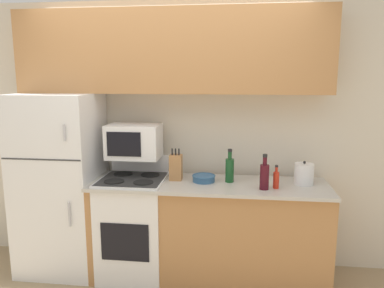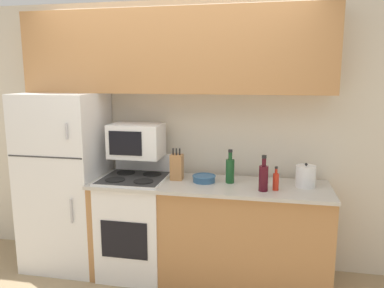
{
  "view_description": "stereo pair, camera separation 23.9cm",
  "coord_description": "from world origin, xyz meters",
  "px_view_note": "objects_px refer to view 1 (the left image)",
  "views": [
    {
      "loc": [
        0.61,
        -2.92,
        1.85
      ],
      "look_at": [
        0.22,
        0.26,
        1.27
      ],
      "focal_mm": 35.0,
      "sensor_mm": 36.0,
      "label": 1
    },
    {
      "loc": [
        0.84,
        -2.88,
        1.85
      ],
      "look_at": [
        0.22,
        0.26,
        1.27
      ],
      "focal_mm": 35.0,
      "sensor_mm": 36.0,
      "label": 2
    }
  ],
  "objects_px": {
    "microwave": "(134,141)",
    "knife_block": "(176,167)",
    "refrigerator": "(61,183)",
    "bowl": "(204,178)",
    "bottle_wine_red": "(264,176)",
    "bottle_hot_sauce": "(276,179)",
    "stove": "(134,225)",
    "bottle_wine_green": "(230,169)",
    "kettle": "(304,174)"
  },
  "relations": [
    {
      "from": "bottle_wine_red",
      "to": "bottle_wine_green",
      "type": "xyz_separation_m",
      "value": [
        -0.29,
        0.19,
        0.0
      ]
    },
    {
      "from": "knife_block",
      "to": "kettle",
      "type": "bearing_deg",
      "value": -0.22
    },
    {
      "from": "refrigerator",
      "to": "microwave",
      "type": "bearing_deg",
      "value": 6.42
    },
    {
      "from": "kettle",
      "to": "bottle_wine_red",
      "type": "bearing_deg",
      "value": -151.6
    },
    {
      "from": "knife_block",
      "to": "kettle",
      "type": "height_order",
      "value": "knife_block"
    },
    {
      "from": "microwave",
      "to": "bowl",
      "type": "distance_m",
      "value": 0.73
    },
    {
      "from": "bowl",
      "to": "kettle",
      "type": "distance_m",
      "value": 0.88
    },
    {
      "from": "knife_block",
      "to": "bottle_wine_red",
      "type": "distance_m",
      "value": 0.8
    },
    {
      "from": "refrigerator",
      "to": "bowl",
      "type": "relative_size",
      "value": 8.04
    },
    {
      "from": "bowl",
      "to": "bottle_wine_red",
      "type": "relative_size",
      "value": 0.7
    },
    {
      "from": "bottle_wine_red",
      "to": "refrigerator",
      "type": "bearing_deg",
      "value": 174.64
    },
    {
      "from": "stove",
      "to": "bottle_hot_sauce",
      "type": "bearing_deg",
      "value": -4.3
    },
    {
      "from": "refrigerator",
      "to": "bottle_hot_sauce",
      "type": "distance_m",
      "value": 2.0
    },
    {
      "from": "bowl",
      "to": "bottle_wine_green",
      "type": "height_order",
      "value": "bottle_wine_green"
    },
    {
      "from": "kettle",
      "to": "bowl",
      "type": "bearing_deg",
      "value": -178.73
    },
    {
      "from": "refrigerator",
      "to": "bottle_wine_green",
      "type": "distance_m",
      "value": 1.61
    },
    {
      "from": "refrigerator",
      "to": "bottle_wine_green",
      "type": "xyz_separation_m",
      "value": [
        1.59,
        0.01,
        0.19
      ]
    },
    {
      "from": "stove",
      "to": "microwave",
      "type": "xyz_separation_m",
      "value": [
        -0.01,
        0.12,
        0.77
      ]
    },
    {
      "from": "refrigerator",
      "to": "kettle",
      "type": "bearing_deg",
      "value": 0.34
    },
    {
      "from": "bottle_hot_sauce",
      "to": "bottle_wine_red",
      "type": "height_order",
      "value": "bottle_wine_red"
    },
    {
      "from": "bottle_hot_sauce",
      "to": "bottle_wine_green",
      "type": "distance_m",
      "value": 0.42
    },
    {
      "from": "microwave",
      "to": "knife_block",
      "type": "height_order",
      "value": "microwave"
    },
    {
      "from": "bowl",
      "to": "bottle_hot_sauce",
      "type": "relative_size",
      "value": 1.05
    },
    {
      "from": "stove",
      "to": "knife_block",
      "type": "xyz_separation_m",
      "value": [
        0.39,
        0.06,
        0.55
      ]
    },
    {
      "from": "microwave",
      "to": "bottle_wine_green",
      "type": "relative_size",
      "value": 1.61
    },
    {
      "from": "stove",
      "to": "bottle_wine_red",
      "type": "distance_m",
      "value": 1.3
    },
    {
      "from": "bowl",
      "to": "bottle_hot_sauce",
      "type": "distance_m",
      "value": 0.64
    },
    {
      "from": "bottle_wine_green",
      "to": "kettle",
      "type": "bearing_deg",
      "value": 0.28
    },
    {
      "from": "microwave",
      "to": "kettle",
      "type": "height_order",
      "value": "microwave"
    },
    {
      "from": "refrigerator",
      "to": "microwave",
      "type": "relative_size",
      "value": 3.51
    },
    {
      "from": "microwave",
      "to": "bottle_hot_sauce",
      "type": "xyz_separation_m",
      "value": [
        1.28,
        -0.21,
        -0.26
      ]
    },
    {
      "from": "bowl",
      "to": "bottle_hot_sauce",
      "type": "xyz_separation_m",
      "value": [
        0.62,
        -0.13,
        0.05
      ]
    },
    {
      "from": "knife_block",
      "to": "microwave",
      "type": "bearing_deg",
      "value": 171.23
    },
    {
      "from": "bowl",
      "to": "kettle",
      "type": "xyz_separation_m",
      "value": [
        0.87,
        0.02,
        0.06
      ]
    },
    {
      "from": "stove",
      "to": "bowl",
      "type": "xyz_separation_m",
      "value": [
        0.64,
        0.03,
        0.47
      ]
    },
    {
      "from": "knife_block",
      "to": "bottle_wine_red",
      "type": "bearing_deg",
      "value": -14.02
    },
    {
      "from": "bottle_hot_sauce",
      "to": "bottle_wine_green",
      "type": "bearing_deg",
      "value": 159.77
    },
    {
      "from": "microwave",
      "to": "bottle_wine_red",
      "type": "xyz_separation_m",
      "value": [
        1.18,
        -0.26,
        -0.22
      ]
    },
    {
      "from": "bottle_hot_sauce",
      "to": "bottle_wine_red",
      "type": "distance_m",
      "value": 0.12
    },
    {
      "from": "bottle_wine_red",
      "to": "knife_block",
      "type": "bearing_deg",
      "value": 165.98
    },
    {
      "from": "bowl",
      "to": "bottle_wine_green",
      "type": "xyz_separation_m",
      "value": [
        0.23,
        0.02,
        0.09
      ]
    },
    {
      "from": "refrigerator",
      "to": "bowl",
      "type": "xyz_separation_m",
      "value": [
        1.36,
        -0.01,
        0.1
      ]
    },
    {
      "from": "stove",
      "to": "bottle_wine_red",
      "type": "relative_size",
      "value": 3.65
    },
    {
      "from": "microwave",
      "to": "refrigerator",
      "type": "bearing_deg",
      "value": -173.58
    },
    {
      "from": "bottle_wine_green",
      "to": "bottle_wine_red",
      "type": "bearing_deg",
      "value": -32.58
    },
    {
      "from": "refrigerator",
      "to": "bottle_wine_red",
      "type": "relative_size",
      "value": 5.64
    },
    {
      "from": "microwave",
      "to": "kettle",
      "type": "xyz_separation_m",
      "value": [
        1.53,
        -0.07,
        -0.25
      ]
    },
    {
      "from": "bottle_hot_sauce",
      "to": "kettle",
      "type": "height_order",
      "value": "kettle"
    },
    {
      "from": "refrigerator",
      "to": "bottle_hot_sauce",
      "type": "height_order",
      "value": "refrigerator"
    },
    {
      "from": "bowl",
      "to": "bottle_wine_red",
      "type": "distance_m",
      "value": 0.56
    }
  ]
}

